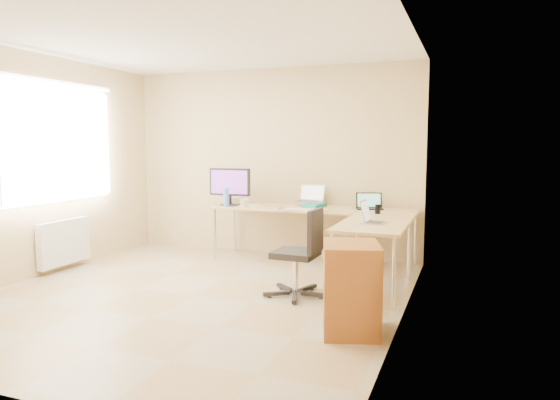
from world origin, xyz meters
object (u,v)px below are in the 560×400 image
at_px(monitor, 230,187).
at_px(laptop_return, 374,214).
at_px(water_bottle, 226,197).
at_px(desk_fan, 241,191).
at_px(laptop_black, 370,201).
at_px(office_chair, 296,248).
at_px(keyboard, 300,209).
at_px(desk_main, 313,235).
at_px(mug, 244,203).
at_px(desk_return, 373,257).
at_px(laptop_center, 310,194).
at_px(cabinet, 351,289).

relative_size(monitor, laptop_return, 2.02).
height_order(water_bottle, desk_fan, desk_fan).
relative_size(laptop_black, office_chair, 0.36).
distance_m(monitor, laptop_return, 2.31).
xyz_separation_m(keyboard, laptop_return, (1.07, -0.77, 0.09)).
bearing_deg(monitor, desk_main, 6.86).
height_order(keyboard, water_bottle, water_bottle).
distance_m(keyboard, desk_fan, 1.17).
xyz_separation_m(laptop_return, office_chair, (-0.72, -0.41, -0.33)).
bearing_deg(water_bottle, mug, 13.51).
xyz_separation_m(desk_return, desk_fan, (-2.10, 1.20, 0.53)).
xyz_separation_m(desk_return, laptop_black, (-0.26, 1.11, 0.47)).
xyz_separation_m(desk_fan, laptop_return, (2.11, -1.26, -0.06)).
bearing_deg(desk_fan, desk_return, -10.62).
relative_size(desk_main, keyboard, 7.11).
bearing_deg(monitor, laptop_center, 16.71).
bearing_deg(monitor, cabinet, -44.99).
distance_m(monitor, office_chair, 1.99).
distance_m(monitor, laptop_center, 1.08).
relative_size(desk_return, keyboard, 3.49).
relative_size(laptop_black, cabinet, 0.43).
distance_m(laptop_center, cabinet, 2.74).
height_order(mug, desk_fan, desk_fan).
distance_m(mug, laptop_return, 2.03).
relative_size(monitor, water_bottle, 2.39).
bearing_deg(mug, desk_return, -22.36).
relative_size(monitor, laptop_center, 1.71).
relative_size(office_chair, cabinet, 1.20).
bearing_deg(mug, keyboard, -4.08).
xyz_separation_m(monitor, keyboard, (1.04, -0.16, -0.24)).
bearing_deg(cabinet, desk_return, 75.43).
height_order(desk_return, water_bottle, water_bottle).
height_order(desk_fan, laptop_return, desk_fan).
distance_m(laptop_black, mug, 1.63).
bearing_deg(desk_fan, laptop_return, -11.78).
bearing_deg(keyboard, office_chair, -83.96).
distance_m(laptop_center, desk_fan, 1.03).
bearing_deg(keyboard, monitor, 160.86).
bearing_deg(mug, office_chair, -47.40).
distance_m(desk_main, laptop_black, 0.87).
xyz_separation_m(keyboard, office_chair, (0.35, -1.18, -0.24)).
height_order(desk_main, water_bottle, water_bottle).
bearing_deg(monitor, desk_fan, 89.83).
relative_size(desk_fan, cabinet, 0.42).
xyz_separation_m(keyboard, mug, (-0.79, 0.06, 0.04)).
bearing_deg(laptop_return, water_bottle, 74.39).
bearing_deg(desk_fan, laptop_black, 16.41).
xyz_separation_m(office_chair, cabinet, (0.75, -0.79, -0.14)).
xyz_separation_m(desk_main, monitor, (-1.13, -0.14, 0.62)).
distance_m(laptop_black, water_bottle, 1.87).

